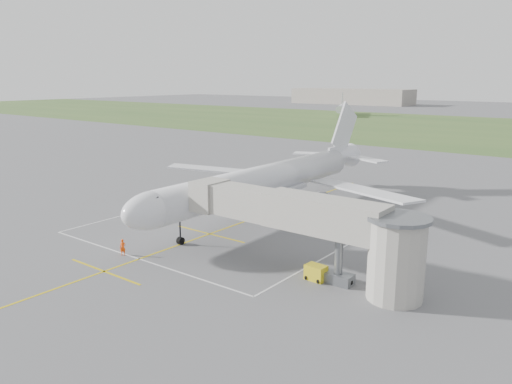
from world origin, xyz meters
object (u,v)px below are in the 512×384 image
Objects in this scene: gpu_unit at (316,273)px; baggage_cart at (136,214)px; airliner at (267,180)px; ramp_worker_wing at (226,198)px; ramp_worker_nose at (123,247)px; jet_bridge at (316,225)px.

gpu_unit is 27.20m from baggage_cart.
airliner is 25.10× the size of gpu_unit.
ramp_worker_nose is at bearing 158.42° from ramp_worker_wing.
jet_bridge is at bearing -158.31° from ramp_worker_wing.
airliner is at bearing 137.81° from jet_bridge.
ramp_worker_nose is at bearing -159.22° from jet_bridge.
gpu_unit is (0.43, -0.54, -4.08)m from jet_bridge.
ramp_worker_nose is 22.33m from ramp_worker_wing.
airliner is 28.73× the size of ramp_worker_nose.
gpu_unit is at bearing -51.52° from jet_bridge.
gpu_unit is (16.15, -14.79, -3.73)m from airliner.
baggage_cart is at bearing 178.29° from gpu_unit.
jet_bridge is 27.02m from baggage_cart.
ramp_worker_wing is (-7.53, 0.65, -3.54)m from airliner.
gpu_unit is 1.14× the size of ramp_worker_nose.
baggage_cart is 1.43× the size of ramp_worker_wing.
baggage_cart is (-27.07, 2.64, 0.13)m from gpu_unit.
ramp_worker_wing is at bearing 63.78° from baggage_cart.
airliner is 2.00× the size of jet_bridge.
ramp_worker_wing is (-23.67, 15.44, 0.19)m from gpu_unit.
jet_bridge reaches higher than ramp_worker_nose.
airliner reaches higher than ramp_worker_wing.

